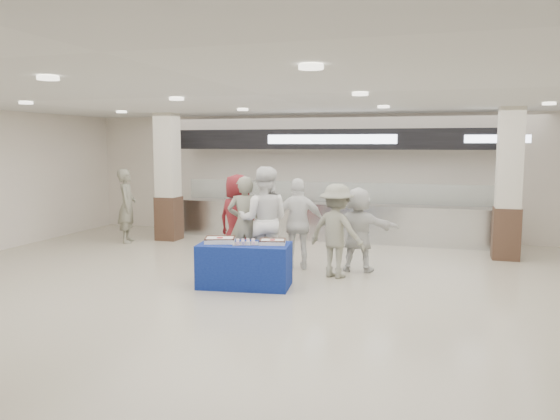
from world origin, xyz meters
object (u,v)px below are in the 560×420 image
(sheet_cake_right, at_px, (273,241))
(civilian_white, at_px, (358,229))
(soldier_b, at_px, (337,231))
(display_table, at_px, (245,265))
(soldier_bg, at_px, (127,206))
(civilian_maroon, at_px, (238,220))
(soldier_a, at_px, (245,224))
(chef_short, at_px, (299,224))
(cupcake_tray, at_px, (246,242))
(chef_tall, at_px, (264,220))
(sheet_cake_left, at_px, (220,240))

(sheet_cake_right, relative_size, civilian_white, 0.31)
(sheet_cake_right, bearing_deg, soldier_b, 48.69)
(display_table, bearing_deg, soldier_bg, 136.41)
(civilian_maroon, height_order, soldier_a, same)
(display_table, xyz_separation_m, chef_short, (0.53, 1.58, 0.52))
(soldier_b, relative_size, civilian_white, 1.05)
(cupcake_tray, xyz_separation_m, soldier_a, (-0.43, 1.11, 0.13))
(soldier_a, height_order, chef_short, soldier_a)
(chef_tall, height_order, soldier_bg, chef_tall)
(soldier_a, bearing_deg, soldier_b, 168.10)
(civilian_maroon, xyz_separation_m, civilian_white, (2.42, 0.14, -0.10))
(display_table, height_order, cupcake_tray, cupcake_tray)
(civilian_white, xyz_separation_m, soldier_bg, (-5.97, 1.40, 0.10))
(soldier_a, distance_m, chef_tall, 0.39)
(civilian_maroon, bearing_deg, cupcake_tray, 129.37)
(display_table, height_order, soldier_bg, soldier_bg)
(sheet_cake_right, xyz_separation_m, civilian_maroon, (-1.21, 1.47, 0.12))
(sheet_cake_right, bearing_deg, chef_short, 87.72)
(soldier_b, xyz_separation_m, soldier_bg, (-5.67, 1.99, 0.05))
(civilian_white, bearing_deg, sheet_cake_left, 38.60)
(chef_tall, bearing_deg, soldier_bg, -36.93)
(soldier_b, bearing_deg, soldier_bg, 0.69)
(sheet_cake_right, bearing_deg, soldier_bg, 147.69)
(chef_tall, distance_m, civilian_white, 1.82)
(soldier_bg, bearing_deg, civilian_white, -125.82)
(cupcake_tray, height_order, soldier_bg, soldier_bg)
(civilian_maroon, relative_size, chef_tall, 0.91)
(sheet_cake_right, xyz_separation_m, soldier_b, (0.90, 1.02, 0.06))
(cupcake_tray, distance_m, soldier_bg, 5.36)
(cupcake_tray, relative_size, civilian_maroon, 0.29)
(soldier_a, bearing_deg, sheet_cake_left, 73.60)
(cupcake_tray, bearing_deg, soldier_a, 111.30)
(civilian_maroon, xyz_separation_m, soldier_b, (2.11, -0.44, -0.06))
(sheet_cake_left, height_order, soldier_b, soldier_b)
(sheet_cake_left, relative_size, soldier_b, 0.35)
(chef_tall, distance_m, chef_short, 0.75)
(soldier_a, bearing_deg, sheet_cake_right, 118.07)
(display_table, distance_m, cupcake_tray, 0.41)
(cupcake_tray, bearing_deg, sheet_cake_left, 177.88)
(soldier_a, relative_size, chef_tall, 0.91)
(soldier_bg, bearing_deg, sheet_cake_left, -151.82)
(sheet_cake_right, relative_size, chef_short, 0.28)
(soldier_bg, bearing_deg, cupcake_tray, -148.72)
(cupcake_tray, distance_m, civilian_white, 2.41)
(sheet_cake_left, relative_size, cupcake_tray, 1.14)
(display_table, relative_size, chef_tall, 0.77)
(civilian_maroon, bearing_deg, sheet_cake_right, 143.19)
(sheet_cake_left, distance_m, chef_short, 1.87)
(sheet_cake_left, distance_m, civilian_white, 2.74)
(chef_tall, bearing_deg, sheet_cake_right, 105.35)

